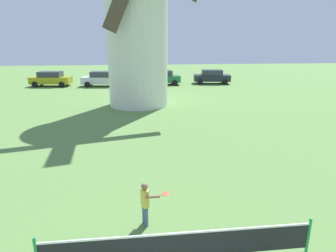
{
  "coord_description": "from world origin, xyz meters",
  "views": [
    {
      "loc": [
        -0.58,
        -2.57,
        4.52
      ],
      "look_at": [
        0.19,
        4.14,
        2.56
      ],
      "focal_mm": 30.82,
      "sensor_mm": 36.0,
      "label": 1
    }
  ],
  "objects_px": {
    "player_far": "(146,201)",
    "parked_car_green": "(162,77)",
    "windmill": "(137,16)",
    "parked_car_mustard": "(51,79)",
    "parked_car_black": "(212,76)",
    "parked_car_silver": "(103,79)",
    "tennis_net": "(180,246)"
  },
  "relations": [
    {
      "from": "parked_car_mustard",
      "to": "parked_car_silver",
      "type": "xyz_separation_m",
      "value": [
        5.56,
        -0.62,
        0.0
      ]
    },
    {
      "from": "tennis_net",
      "to": "parked_car_mustard",
      "type": "height_order",
      "value": "parked_car_mustard"
    },
    {
      "from": "player_far",
      "to": "parked_car_green",
      "type": "bearing_deg",
      "value": 83.81
    },
    {
      "from": "tennis_net",
      "to": "player_far",
      "type": "distance_m",
      "value": 1.86
    },
    {
      "from": "player_far",
      "to": "parked_car_silver",
      "type": "xyz_separation_m",
      "value": [
        -3.58,
        25.15,
        0.14
      ]
    },
    {
      "from": "player_far",
      "to": "parked_car_green",
      "type": "xyz_separation_m",
      "value": [
        2.77,
        25.55,
        0.14
      ]
    },
    {
      "from": "parked_car_mustard",
      "to": "parked_car_silver",
      "type": "height_order",
      "value": "same"
    },
    {
      "from": "tennis_net",
      "to": "player_far",
      "type": "height_order",
      "value": "player_far"
    },
    {
      "from": "windmill",
      "to": "tennis_net",
      "type": "xyz_separation_m",
      "value": [
        0.51,
        -16.71,
        -5.6
      ]
    },
    {
      "from": "parked_car_mustard",
      "to": "parked_car_black",
      "type": "xyz_separation_m",
      "value": [
        17.69,
        0.06,
        -0.0
      ]
    },
    {
      "from": "parked_car_silver",
      "to": "tennis_net",
      "type": "bearing_deg",
      "value": -81.2
    },
    {
      "from": "parked_car_green",
      "to": "parked_car_black",
      "type": "relative_size",
      "value": 0.95
    },
    {
      "from": "windmill",
      "to": "parked_car_mustard",
      "type": "xyz_separation_m",
      "value": [
        -9.22,
        10.82,
        -5.48
      ]
    },
    {
      "from": "player_far",
      "to": "parked_car_green",
      "type": "height_order",
      "value": "parked_car_green"
    },
    {
      "from": "parked_car_green",
      "to": "parked_car_black",
      "type": "height_order",
      "value": "same"
    },
    {
      "from": "parked_car_green",
      "to": "parked_car_mustard",
      "type": "bearing_deg",
      "value": 178.97
    },
    {
      "from": "parked_car_silver",
      "to": "parked_car_black",
      "type": "distance_m",
      "value": 12.15
    },
    {
      "from": "parked_car_green",
      "to": "player_far",
      "type": "bearing_deg",
      "value": -96.19
    },
    {
      "from": "parked_car_mustard",
      "to": "parked_car_green",
      "type": "bearing_deg",
      "value": -1.03
    },
    {
      "from": "parked_car_black",
      "to": "player_far",
      "type": "bearing_deg",
      "value": -108.32
    },
    {
      "from": "parked_car_green",
      "to": "parked_car_black",
      "type": "xyz_separation_m",
      "value": [
        5.78,
        0.28,
        0.0
      ]
    },
    {
      "from": "parked_car_mustard",
      "to": "parked_car_silver",
      "type": "distance_m",
      "value": 5.59
    },
    {
      "from": "parked_car_silver",
      "to": "parked_car_black",
      "type": "relative_size",
      "value": 1.07
    },
    {
      "from": "parked_car_silver",
      "to": "parked_car_green",
      "type": "xyz_separation_m",
      "value": [
        6.35,
        0.41,
        -0.0
      ]
    },
    {
      "from": "windmill",
      "to": "tennis_net",
      "type": "bearing_deg",
      "value": -88.25
    },
    {
      "from": "windmill",
      "to": "parked_car_green",
      "type": "relative_size",
      "value": 3.23
    },
    {
      "from": "tennis_net",
      "to": "parked_car_silver",
      "type": "relative_size",
      "value": 1.2
    },
    {
      "from": "player_far",
      "to": "parked_car_mustard",
      "type": "distance_m",
      "value": 27.34
    },
    {
      "from": "windmill",
      "to": "tennis_net",
      "type": "distance_m",
      "value": 17.63
    },
    {
      "from": "player_far",
      "to": "parked_car_silver",
      "type": "distance_m",
      "value": 25.4
    },
    {
      "from": "windmill",
      "to": "player_far",
      "type": "distance_m",
      "value": 15.97
    },
    {
      "from": "windmill",
      "to": "parked_car_black",
      "type": "bearing_deg",
      "value": 52.1
    }
  ]
}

